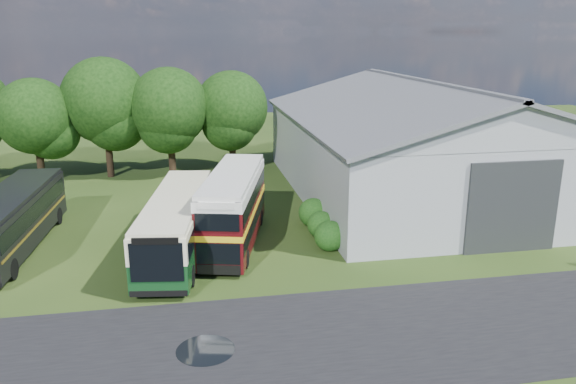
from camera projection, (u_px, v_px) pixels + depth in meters
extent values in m
plane|color=#1C320F|center=(238.00, 309.00, 23.97)|extent=(120.00, 120.00, 0.00)
cube|color=black|center=(323.00, 339.00, 21.66)|extent=(60.00, 8.00, 0.02)
cylinder|color=black|center=(206.00, 351.00, 20.87)|extent=(2.20, 2.20, 0.01)
cube|color=gray|center=(421.00, 155.00, 40.96)|extent=(18.00, 24.00, 5.50)
cube|color=#2D3033|center=(513.00, 207.00, 29.61)|extent=(5.20, 0.18, 5.00)
cylinder|color=black|center=(41.00, 164.00, 43.49)|extent=(0.56, 0.56, 3.06)
sphere|color=black|center=(35.00, 116.00, 42.46)|extent=(5.78, 5.78, 5.78)
cylinder|color=black|center=(109.00, 155.00, 45.52)|extent=(0.56, 0.56, 3.60)
sphere|color=black|center=(104.00, 100.00, 44.31)|extent=(6.80, 6.80, 6.80)
cylinder|color=black|center=(172.00, 157.00, 45.49)|extent=(0.56, 0.56, 3.31)
sphere|color=black|center=(169.00, 107.00, 44.38)|extent=(6.26, 6.26, 6.26)
cylinder|color=black|center=(233.00, 153.00, 47.14)|extent=(0.56, 0.56, 3.17)
sphere|color=black|center=(231.00, 107.00, 46.08)|extent=(5.98, 5.98, 5.98)
sphere|color=#194714|center=(330.00, 249.00, 30.62)|extent=(1.70, 1.70, 1.70)
sphere|color=#194714|center=(321.00, 236.00, 32.51)|extent=(1.60, 1.60, 1.60)
sphere|color=#194714|center=(313.00, 225.00, 34.40)|extent=(1.80, 1.80, 1.80)
cube|color=#0F3817|center=(177.00, 223.00, 29.55)|extent=(4.31, 11.80, 2.87)
cube|color=#42090D|center=(234.00, 206.00, 30.80)|extent=(4.70, 9.89, 3.83)
cube|color=black|center=(12.00, 219.00, 30.15)|extent=(3.35, 11.65, 2.86)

